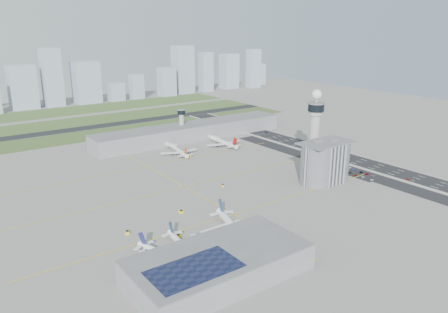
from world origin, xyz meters
TOP-DOWN VIEW (x-y plane):
  - ground at (0.00, 0.00)m, footprint 1000.00×1000.00m
  - grass_strip_0 at (-20.00, 225.00)m, footprint 480.00×50.00m
  - grass_strip_1 at (-20.00, 300.00)m, footprint 480.00×60.00m
  - grass_strip_2 at (-20.00, 380.00)m, footprint 480.00×70.00m
  - runway at (-20.00, 262.00)m, footprint 480.00×22.00m
  - highway at (115.00, 0.00)m, footprint 28.00×500.00m
  - barrier_left at (101.00, 0.00)m, footprint 0.60×500.00m
  - barrier_right at (129.00, 0.00)m, footprint 0.60×500.00m
  - landside_road at (90.00, -10.00)m, footprint 18.00×260.00m
  - parking_lot at (88.00, -22.00)m, footprint 20.00×44.00m
  - taxiway_line_h_0 at (-40.00, -30.00)m, footprint 260.00×0.60m
  - taxiway_line_h_1 at (-40.00, 30.00)m, footprint 260.00×0.60m
  - taxiway_line_h_2 at (-40.00, 90.00)m, footprint 260.00×0.60m
  - taxiway_line_v at (-40.00, 30.00)m, footprint 0.60×260.00m
  - control_tower at (72.00, 8.00)m, footprint 14.00×14.00m
  - secondary_tower at (30.00, 150.00)m, footprint 8.60×8.60m
  - admin_building at (51.99, -22.00)m, footprint 42.00×24.00m
  - terminal_pier at (40.00, 148.00)m, footprint 210.00×32.00m
  - near_terminal at (-88.07, -82.02)m, footprint 84.00×42.00m
  - airplane_near_a at (-101.66, -53.74)m, footprint 39.31×43.10m
  - airplane_near_b at (-89.07, -50.70)m, footprint 33.95×38.50m
  - airplane_near_c at (-54.75, -49.51)m, footprint 48.37×53.19m
  - airplane_far_a at (0.31, 105.92)m, footprint 41.97×46.91m
  - airplane_far_b at (50.63, 105.63)m, footprint 40.31×46.63m
  - jet_bridge_near_0 at (-113.00, -61.00)m, footprint 5.39×14.31m
  - jet_bridge_near_1 at (-83.00, -61.00)m, footprint 5.39×14.31m
  - jet_bridge_near_2 at (-53.00, -61.00)m, footprint 5.39×14.31m
  - jet_bridge_far_0 at (2.00, 132.00)m, footprint 5.39×14.31m
  - jet_bridge_far_1 at (52.00, 132.00)m, footprint 5.39×14.31m
  - tug_0 at (-104.55, -15.75)m, footprint 3.51×4.10m
  - tug_1 at (-83.12, -36.24)m, footprint 3.38×3.69m
  - tug_2 at (-65.12, -8.79)m, footprint 2.81×3.62m
  - tug_3 at (-16.22, 14.38)m, footprint 3.32×3.58m
  - tug_4 at (2.43, 91.45)m, footprint 4.07×3.69m
  - tug_5 at (61.85, 108.59)m, footprint 3.51×3.33m
  - car_lot_0 at (83.45, -42.13)m, footprint 3.25×1.36m
  - car_lot_1 at (82.93, -34.34)m, footprint 3.57×1.36m
  - car_lot_2 at (82.65, -27.83)m, footprint 4.77×2.78m
  - car_lot_3 at (83.24, -21.09)m, footprint 4.14×1.89m
  - car_lot_4 at (82.13, -13.10)m, footprint 3.68×1.51m
  - car_lot_5 at (83.87, -4.49)m, footprint 3.70×1.80m
  - car_lot_6 at (92.23, -37.51)m, footprint 4.67×2.19m
  - car_lot_7 at (91.98, -31.40)m, footprint 4.22×1.85m
  - car_lot_8 at (91.87, -26.01)m, footprint 3.83×1.99m
  - car_lot_9 at (92.61, -18.46)m, footprint 3.96×1.86m
  - car_lot_10 at (93.55, -13.14)m, footprint 4.42×2.50m
  - car_lot_11 at (91.97, -2.79)m, footprint 4.19×1.84m
  - car_hw_0 at (106.84, -57.88)m, footprint 1.71×3.67m
  - car_hw_1 at (115.73, 40.05)m, footprint 1.43×3.42m
  - car_hw_2 at (122.12, 122.46)m, footprint 2.63×4.86m
  - car_hw_4 at (107.46, 179.73)m, footprint 1.74×3.74m
  - skyline_bldg_7 at (-59.44, 436.89)m, footprint 35.76×28.61m
  - skyline_bldg_8 at (-19.42, 431.56)m, footprint 26.33×21.06m
  - skyline_bldg_9 at (30.27, 432.32)m, footprint 36.96×29.57m
  - skyline_bldg_10 at (73.27, 423.68)m, footprint 23.01×18.41m
  - skyline_bldg_11 at (108.28, 423.34)m, footprint 20.22×16.18m
  - skyline_bldg_12 at (162.17, 421.29)m, footprint 26.14×20.92m
  - skyline_bldg_13 at (201.27, 433.27)m, footprint 32.26×25.81m
  - skyline_bldg_14 at (244.74, 426.38)m, footprint 21.59×17.28m
  - skyline_bldg_15 at (302.83, 435.54)m, footprint 30.25×24.20m
  - skyline_bldg_16 at (345.49, 415.96)m, footprint 23.04×18.43m
  - skyline_bldg_17 at (382.05, 443.29)m, footprint 22.64×18.11m

SIDE VIEW (x-z plane):
  - ground at x=0.00m, z-range 0.00..0.00m
  - taxiway_line_h_0 at x=-40.00m, z-range 0.00..0.01m
  - taxiway_line_h_1 at x=-40.00m, z-range 0.00..0.01m
  - taxiway_line_h_2 at x=-40.00m, z-range 0.00..0.01m
  - taxiway_line_v at x=-40.00m, z-range 0.00..0.01m
  - grass_strip_0 at x=-20.00m, z-range 0.00..0.08m
  - grass_strip_1 at x=-20.00m, z-range 0.00..0.08m
  - grass_strip_2 at x=-20.00m, z-range 0.00..0.08m
  - landside_road at x=90.00m, z-range 0.00..0.08m
  - highway at x=115.00m, z-range 0.00..0.10m
  - parking_lot at x=88.00m, z-range 0.00..0.10m
  - runway at x=-20.00m, z-range 0.01..0.11m
  - car_hw_1 at x=115.73m, z-range 0.00..1.10m
  - car_lot_0 at x=83.45m, z-range 0.00..1.10m
  - car_lot_1 at x=82.93m, z-range 0.00..1.16m
  - car_lot_10 at x=93.55m, z-range 0.00..1.17m
  - car_lot_5 at x=83.87m, z-range 0.00..1.17m
  - car_lot_3 at x=83.24m, z-range 0.00..1.17m
  - car_lot_11 at x=91.97m, z-range 0.00..1.20m
  - barrier_left at x=101.00m, z-range 0.00..1.20m
  - barrier_right at x=129.00m, z-range 0.00..1.20m
  - car_lot_7 at x=91.98m, z-range 0.00..1.21m
  - car_hw_0 at x=106.84m, z-range 0.00..1.22m
  - car_hw_4 at x=107.46m, z-range 0.00..1.24m
  - car_lot_8 at x=91.87m, z-range 0.00..1.24m
  - car_lot_2 at x=82.65m, z-range 0.00..1.25m
  - car_lot_4 at x=82.13m, z-range 0.00..1.25m
  - car_lot_9 at x=92.61m, z-range 0.00..1.26m
  - car_lot_6 at x=92.23m, z-range 0.00..1.29m
  - car_hw_2 at x=122.12m, z-range 0.00..1.29m
  - tug_5 at x=61.85m, z-range 0.00..1.68m
  - tug_3 at x=-16.22m, z-range 0.00..1.71m
  - tug_1 at x=-83.12m, z-range 0.00..1.77m
  - tug_2 at x=-65.12m, z-range 0.00..1.89m
  - tug_4 at x=2.43m, z-range 0.00..1.96m
  - tug_0 at x=-104.55m, z-range 0.00..2.01m
  - jet_bridge_near_0 at x=-113.00m, z-range 0.00..5.70m
  - jet_bridge_near_1 at x=-83.00m, z-range 0.00..5.70m
  - jet_bridge_near_2 at x=-53.00m, z-range 0.00..5.70m
  - jet_bridge_far_0 at x=2.00m, z-range 0.00..5.70m
  - jet_bridge_far_1 at x=52.00m, z-range 0.00..5.70m
  - airplane_near_b at x=-89.07m, z-range 0.00..9.80m
  - airplane_near_a at x=-101.66m, z-range 0.00..10.14m
  - airplane_far_a at x=0.31m, z-range 0.00..11.53m
  - airplane_far_b at x=50.63m, z-range 0.00..12.50m
  - airplane_near_c at x=-54.75m, z-range 0.00..12.59m
  - near_terminal at x=-88.07m, z-range -0.07..12.93m
  - terminal_pier at x=40.00m, z-range 0.00..15.80m
  - skyline_bldg_10 at x=73.27m, z-range 0.00..27.75m
  - admin_building at x=51.99m, z-range -1.45..32.05m
  - secondary_tower at x=30.00m, z-range 2.85..34.75m
  - skyline_bldg_11 at x=108.28m, z-range 0.00..38.97m
  - skyline_bldg_17 at x=382.05m, z-range 0.00..41.06m
  - skyline_bldg_12 at x=162.17m, z-range 0.00..46.89m
  - skyline_bldg_7 at x=-59.44m, z-range 0.00..61.22m
  - skyline_bldg_9 at x=30.27m, z-range 0.00..62.11m
  - skyline_bldg_15 at x=302.83m, z-range 0.00..63.40m
  - skyline_bldg_14 at x=244.74m, z-range 0.00..68.75m
  - control_tower at x=72.00m, z-range 2.79..67.29m
  - skyline_bldg_16 at x=345.49m, z-range 0.00..71.56m
  - skyline_bldg_13 at x=201.27m, z-range 0.00..81.20m
  - skyline_bldg_8 at x=-19.42m, z-range 0.00..83.39m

